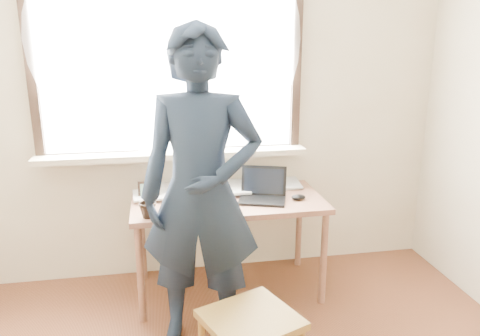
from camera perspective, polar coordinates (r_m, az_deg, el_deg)
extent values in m
cube|color=beige|center=(3.31, -4.91, 8.48)|extent=(3.50, 0.02, 2.60)
cube|color=white|center=(3.25, -8.61, 13.55)|extent=(1.70, 0.01, 1.30)
cube|color=black|center=(3.33, -8.12, 1.79)|extent=(1.82, 0.06, 0.06)
cube|color=black|center=(3.33, -24.29, 12.41)|extent=(0.06, 0.06, 1.30)
cube|color=black|center=(3.39, 6.89, 13.70)|extent=(0.06, 0.06, 1.30)
cube|color=beige|center=(3.26, -8.08, 1.67)|extent=(1.85, 0.20, 0.04)
cube|color=white|center=(3.18, -8.64, 15.30)|extent=(1.95, 0.02, 1.65)
cube|color=brown|center=(3.12, -1.46, -4.11)|extent=(1.26, 0.63, 0.04)
cylinder|color=brown|center=(2.98, -12.04, -12.60)|extent=(0.05, 0.05, 0.64)
cylinder|color=brown|center=(3.47, -11.84, -8.36)|extent=(0.05, 0.05, 0.64)
cylinder|color=brown|center=(3.15, 10.15, -10.83)|extent=(0.05, 0.05, 0.64)
cylinder|color=brown|center=(3.61, 7.19, -7.10)|extent=(0.05, 0.05, 0.64)
cube|color=black|center=(3.07, 2.73, -3.91)|extent=(0.35, 0.30, 0.02)
cube|color=black|center=(3.14, 2.93, -1.58)|extent=(0.30, 0.15, 0.20)
cube|color=black|center=(3.14, 2.93, -1.58)|extent=(0.27, 0.13, 0.16)
cube|color=black|center=(3.06, 2.71, -3.92)|extent=(0.29, 0.20, 0.00)
imported|color=white|center=(3.25, -3.16, -2.11)|extent=(0.16, 0.16, 0.09)
imported|color=black|center=(2.84, -11.18, -5.07)|extent=(0.14, 0.14, 0.09)
ellipsoid|color=black|center=(3.11, 7.13, -3.55)|extent=(0.10, 0.07, 0.04)
cube|color=white|center=(3.36, -7.59, -2.36)|extent=(0.33, 0.34, 0.01)
cube|color=white|center=(3.31, -9.75, -2.71)|extent=(0.29, 0.29, 0.00)
cube|color=white|center=(3.36, -5.49, -2.08)|extent=(0.25, 0.28, 0.01)
cube|color=white|center=(3.20, -8.77, -3.00)|extent=(0.31, 0.32, 0.02)
cube|color=#3A56BC|center=(3.34, -10.80, -2.20)|extent=(0.28, 0.29, 0.02)
cube|color=#B12021|center=(3.23, -6.43, -2.69)|extent=(0.35, 0.36, 0.01)
imported|color=white|center=(3.26, -9.29, -2.81)|extent=(0.34, 0.36, 0.03)
imported|color=white|center=(3.40, 4.01, -1.92)|extent=(0.22, 0.29, 0.02)
cube|color=black|center=(3.16, -11.05, -2.75)|extent=(0.14, 0.02, 0.11)
cube|color=#437734|center=(3.16, -11.05, -2.75)|extent=(0.11, 0.01, 0.08)
cube|color=olive|center=(2.36, 1.31, -18.00)|extent=(0.53, 0.52, 0.04)
cylinder|color=olive|center=(2.68, 2.53, -18.90)|extent=(0.03, 0.03, 0.39)
imported|color=black|center=(2.53, -4.76, -3.16)|extent=(0.73, 0.55, 1.80)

